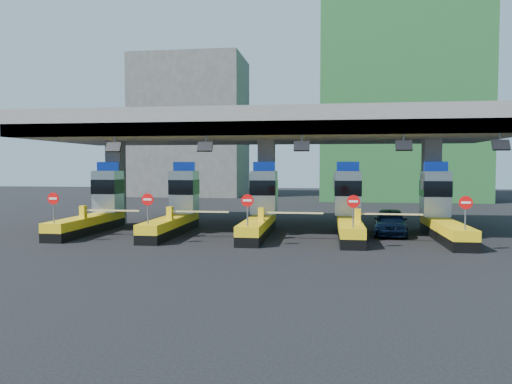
# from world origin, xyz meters

# --- Properties ---
(ground) EXTENTS (120.00, 120.00, 0.00)m
(ground) POSITION_xyz_m (0.00, 0.00, 0.00)
(ground) COLOR black
(ground) RESTS_ON ground
(toll_canopy) EXTENTS (28.00, 12.09, 7.00)m
(toll_canopy) POSITION_xyz_m (0.00, 2.87, 6.13)
(toll_canopy) COLOR slate
(toll_canopy) RESTS_ON ground
(toll_lane_far_left) EXTENTS (4.43, 8.00, 4.16)m
(toll_lane_far_left) POSITION_xyz_m (-10.00, 0.28, 1.40)
(toll_lane_far_left) COLOR black
(toll_lane_far_left) RESTS_ON ground
(toll_lane_left) EXTENTS (4.43, 8.00, 4.16)m
(toll_lane_left) POSITION_xyz_m (-5.00, 0.28, 1.40)
(toll_lane_left) COLOR black
(toll_lane_left) RESTS_ON ground
(toll_lane_center) EXTENTS (4.43, 8.00, 4.16)m
(toll_lane_center) POSITION_xyz_m (0.00, 0.28, 1.40)
(toll_lane_center) COLOR black
(toll_lane_center) RESTS_ON ground
(toll_lane_right) EXTENTS (4.43, 8.00, 4.16)m
(toll_lane_right) POSITION_xyz_m (5.00, 0.28, 1.40)
(toll_lane_right) COLOR black
(toll_lane_right) RESTS_ON ground
(toll_lane_far_right) EXTENTS (4.43, 8.00, 4.16)m
(toll_lane_far_right) POSITION_xyz_m (10.00, 0.28, 1.40)
(toll_lane_far_right) COLOR black
(toll_lane_far_right) RESTS_ON ground
(bg_building_scaffold) EXTENTS (18.00, 12.00, 28.00)m
(bg_building_scaffold) POSITION_xyz_m (12.00, 32.00, 14.00)
(bg_building_scaffold) COLOR #1E5926
(bg_building_scaffold) RESTS_ON ground
(bg_building_concrete) EXTENTS (14.00, 10.00, 18.00)m
(bg_building_concrete) POSITION_xyz_m (-14.00, 36.00, 9.00)
(bg_building_concrete) COLOR #4C4C49
(bg_building_concrete) RESTS_ON ground
(van) EXTENTS (2.20, 4.58, 1.51)m
(van) POSITION_xyz_m (7.34, 0.63, 0.75)
(van) COLOR black
(van) RESTS_ON ground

